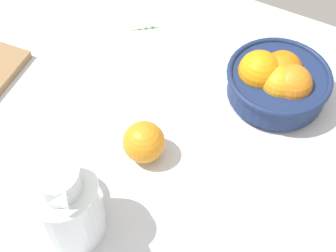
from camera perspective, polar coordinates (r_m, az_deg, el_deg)
name	(u,v)px	position (r cm, az deg, el deg)	size (l,w,h in cm)	color
ground_plane	(143,161)	(97.88, -2.91, -4.07)	(126.09, 109.30, 3.00)	silver
fruit_bowl	(277,81)	(104.30, 12.64, 5.12)	(21.81, 21.81, 11.50)	navy
juice_pitcher	(67,208)	(84.91, -11.72, -9.30)	(13.33, 14.43, 19.12)	white
loose_orange_1	(144,142)	(93.52, -2.76, -1.91)	(8.21, 8.21, 8.21)	orange
herb_sprig_0	(148,28)	(120.65, -2.40, 11.38)	(5.27, 4.29, 0.98)	#4E7938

